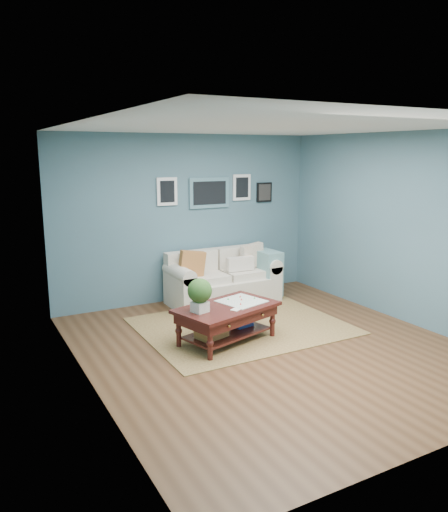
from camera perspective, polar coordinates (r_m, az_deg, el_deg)
room_shell at (r=6.09m, az=5.50°, el=1.81°), size 5.00×5.02×2.70m
area_rug at (r=7.11m, az=2.06°, el=-7.98°), size 2.77×2.21×0.01m
loveseat at (r=8.17m, az=0.30°, el=-2.58°), size 1.83×0.83×0.94m
coffee_table at (r=6.38m, az=-0.17°, el=-6.54°), size 1.45×1.08×0.91m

